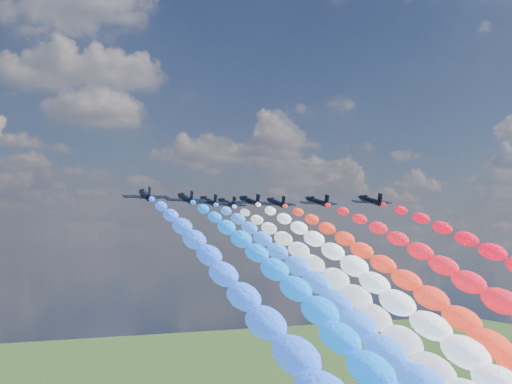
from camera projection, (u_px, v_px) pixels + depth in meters
name	position (u px, v px, depth m)	size (l,w,h in m)	color
jet_0	(145.00, 195.00, 145.51)	(9.85, 13.21, 2.91)	black
trail_0	(236.00, 301.00, 95.13)	(5.64, 102.11, 39.65)	#235EFF
jet_1	(186.00, 198.00, 158.92)	(9.85, 13.21, 2.91)	black
trail_1	(284.00, 293.00, 108.53)	(5.64, 102.11, 39.65)	#0B6FFF
jet_2	(209.00, 201.00, 172.40)	(9.85, 13.21, 2.91)	black
trail_2	(305.00, 286.00, 122.02)	(5.64, 102.11, 39.65)	#2B6DF8
jet_3	(250.00, 201.00, 171.30)	(9.85, 13.21, 2.91)	black
trail_3	(364.00, 287.00, 120.92)	(5.64, 102.11, 39.65)	white
jet_4	(227.00, 203.00, 182.03)	(9.85, 13.21, 2.91)	black
trail_4	(324.00, 283.00, 131.64)	(5.64, 102.11, 39.65)	white
jet_5	(276.00, 203.00, 179.57)	(9.85, 13.21, 2.91)	black
trail_5	(394.00, 284.00, 129.18)	(5.64, 102.11, 39.65)	#F7321D
jet_6	(317.00, 202.00, 173.83)	(9.85, 13.21, 2.91)	black
trail_6	(457.00, 286.00, 123.45)	(5.64, 102.11, 39.65)	red
jet_7	(370.00, 200.00, 168.19)	(9.85, 13.21, 2.91)	black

